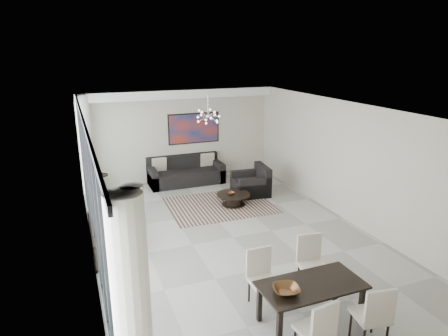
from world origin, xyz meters
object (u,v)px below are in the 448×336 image
coffee_table (233,199)px  dining_table (311,289)px  tv_console (104,238)px  television (109,210)px  sofa_main (186,174)px

coffee_table → dining_table: dining_table is taller
dining_table → tv_console: bearing=127.9°
coffee_table → television: television is taller
tv_console → television: bearing=24.3°
coffee_table → tv_console: tv_console is taller
coffee_table → sofa_main: sofa_main is taller
coffee_table → dining_table: (-0.76, -4.90, 0.40)m
sofa_main → television: (-2.68, -3.57, 0.58)m
television → dining_table: (2.59, -3.60, -0.28)m
tv_console → dining_table: 4.49m
sofa_main → tv_console: sofa_main is taller
television → dining_table: size_ratio=0.66×
tv_console → dining_table: bearing=-52.1°
dining_table → television: bearing=125.7°
sofa_main → tv_console: size_ratio=1.30×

